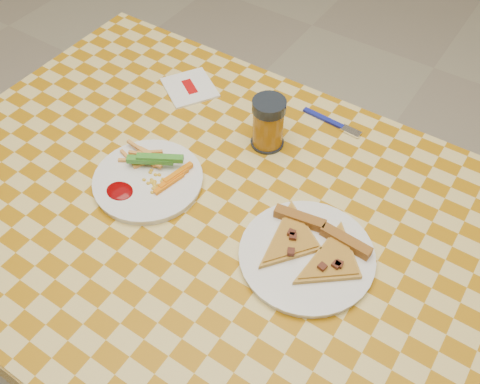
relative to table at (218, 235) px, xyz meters
The scene contains 9 objects.
ground 0.68m from the table, ahead, with size 8.00×8.00×0.00m, color beige.
table is the anchor object (origin of this frame).
plate_left 0.18m from the table, behind, with size 0.22×0.22×0.01m, color white.
plate_right 0.21m from the table, ahead, with size 0.24×0.24×0.01m, color white.
fries_veggies 0.20m from the table, behind, with size 0.17×0.16×0.04m.
pizza_slices 0.22m from the table, ahead, with size 0.23×0.21×0.02m.
drink_glass 0.26m from the table, 95.34° to the left, with size 0.07×0.07×0.12m.
napkin 0.40m from the table, 134.92° to the left, with size 0.16×0.16×0.01m.
fork 0.37m from the table, 78.94° to the left, with size 0.15×0.03×0.01m.
Camera 1 is at (0.39, -0.51, 1.58)m, focal length 40.00 mm.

